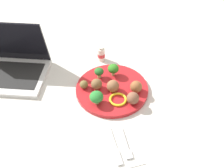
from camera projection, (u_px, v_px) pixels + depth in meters
ground_plane at (112, 91)px, 1.00m from camera, size 4.00×4.00×0.00m
plate at (112, 89)px, 0.99m from camera, size 0.28×0.28×0.02m
broccoli_floret_near_rim at (99, 72)px, 1.01m from camera, size 0.04×0.04×0.04m
broccoli_floret_mid_right at (113, 69)px, 1.02m from camera, size 0.04×0.04×0.05m
broccoli_floret_back_right at (96, 97)px, 0.91m from camera, size 0.05×0.05×0.05m
meatball_front_left at (114, 86)px, 0.96m from camera, size 0.05×0.05×0.05m
meatball_center at (97, 84)px, 0.97m from camera, size 0.04×0.04×0.04m
meatball_back_left at (136, 87)px, 0.96m from camera, size 0.05×0.05×0.05m
meatball_mid_left at (84, 85)px, 0.98m from camera, size 0.03×0.03×0.03m
meatball_near_rim at (133, 98)px, 0.92m from camera, size 0.05×0.05×0.05m
pepper_ring_front_right at (118, 99)px, 0.94m from camera, size 0.09×0.09×0.01m
napkin at (119, 144)px, 0.82m from camera, size 0.17×0.12×0.01m
fork at (125, 144)px, 0.82m from camera, size 0.12×0.02×0.01m
knife at (114, 147)px, 0.81m from camera, size 0.15×0.02×0.01m
yogurt_bottle at (101, 54)px, 1.12m from camera, size 0.03×0.03×0.07m
laptop at (7, 66)px, 1.05m from camera, size 0.31×0.37×0.21m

